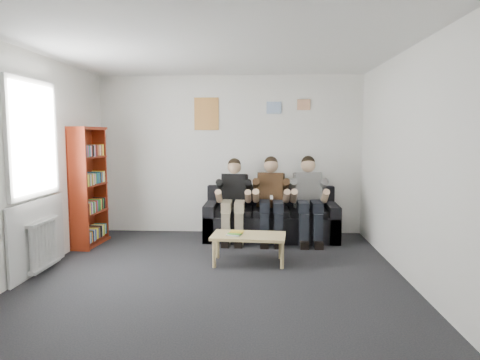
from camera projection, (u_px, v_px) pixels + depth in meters
The scene contains 14 objects.
room_shell at pixel (214, 165), 4.88m from camera, with size 5.00×5.00×5.00m.
sofa at pixel (271, 220), 7.04m from camera, with size 2.14×0.88×0.83m.
bookshelf at pixel (90, 186), 6.54m from camera, with size 0.27×0.82×1.81m.
coffee_table at pixel (249, 238), 5.64m from camera, with size 0.96×0.53×0.39m.
game_cases at pixel (235, 233), 5.62m from camera, with size 0.21×0.19×0.04m.
person_left at pixel (234, 200), 6.83m from camera, with size 0.40×0.87×1.32m.
person_middle at pixel (271, 200), 6.80m from camera, with size 0.42×0.90×1.35m.
person_right at pixel (309, 200), 6.77m from camera, with size 0.43×0.91×1.36m.
radiator at pixel (44, 244), 5.29m from camera, with size 0.10×0.64×0.60m.
window at pixel (35, 190), 5.22m from camera, with size 0.05×1.30×2.36m.
poster_large at pixel (207, 114), 7.30m from camera, with size 0.42×0.01×0.55m, color #E4B950.
poster_blue at pixel (274, 108), 7.23m from camera, with size 0.25×0.01×0.20m, color #3C7DCD.
poster_pink at pixel (304, 105), 7.20m from camera, with size 0.22×0.01×0.18m, color #BF3B88.
poster_sign at pixel (172, 102), 7.30m from camera, with size 0.20×0.01×0.14m, color white.
Camera 1 is at (0.53, -4.85, 1.70)m, focal length 32.00 mm.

